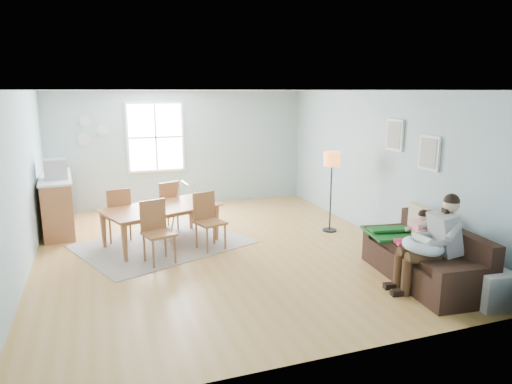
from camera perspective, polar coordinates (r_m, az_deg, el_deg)
name	(u,v)px	position (r m, az deg, el deg)	size (l,w,h in m)	color
room	(218,108)	(7.49, -4.71, 10.40)	(8.40, 9.40, 3.90)	#AF843E
window	(156,137)	(10.83, -12.44, 6.71)	(1.32, 0.08, 1.62)	white
pictures	(411,144)	(7.92, 18.81, 5.75)	(0.05, 1.34, 0.74)	white
wall_plates	(90,131)	(10.75, -19.99, 7.17)	(0.67, 0.02, 0.66)	#A2BCC3
sofa	(426,261)	(7.09, 20.53, -8.10)	(1.06, 2.10, 0.82)	black
green_throw	(397,232)	(7.51, 17.27, -4.85)	(0.93, 0.78, 0.04)	#145B1F
beige_pillow	(420,221)	(7.49, 19.85, -3.37)	(0.13, 0.47, 0.47)	#BAB08E
father	(433,240)	(6.66, 21.30, -5.60)	(1.00, 0.52, 1.35)	gray
nursing_pillow	(423,246)	(6.60, 20.15, -6.36)	(0.55, 0.55, 0.15)	silver
infant	(422,239)	(6.60, 20.02, -5.60)	(0.15, 0.38, 0.14)	silver
toddler	(416,231)	(7.07, 19.40, -4.66)	(0.53, 0.33, 0.79)	white
floor_lamp	(332,166)	(8.83, 9.46, 3.27)	(0.32, 0.32, 1.57)	black
storage_cube	(493,290)	(6.59, 27.54, -10.81)	(0.49, 0.45, 0.48)	silver
rug	(163,244)	(8.41, -11.53, -6.37)	(2.77, 2.10, 0.01)	gray
dining_table	(162,226)	(8.31, -11.63, -4.16)	(1.96, 1.09, 0.69)	#9C5333
chair_sw	(156,227)	(7.44, -12.35, -4.30)	(0.56, 0.56, 1.00)	brown
chair_se	(208,217)	(7.95, -6.07, -3.09)	(0.56, 0.56, 0.98)	brown
chair_nw	(118,211)	(8.62, -16.90, -2.28)	(0.54, 0.54, 0.99)	brown
chair_ne	(167,202)	(9.07, -11.10, -1.28)	(0.58, 0.58, 0.99)	brown
counter	(58,202)	(9.76, -23.54, -1.21)	(0.69, 1.98, 1.09)	#9C5333
monitor	(55,169)	(9.26, -23.83, 2.65)	(0.43, 0.41, 0.37)	#A8A8AC
baby_swing	(186,208)	(9.19, -8.75, -1.99)	(0.97, 0.99, 0.92)	#A8A8AC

